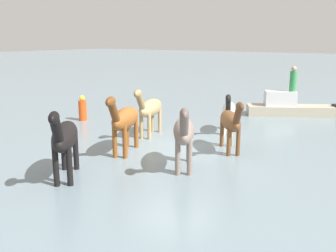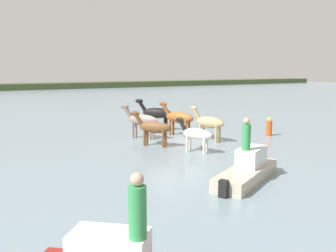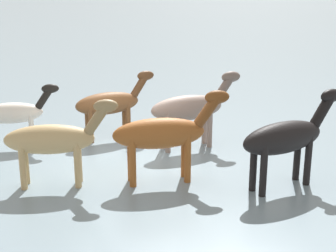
{
  "view_description": "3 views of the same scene",
  "coord_description": "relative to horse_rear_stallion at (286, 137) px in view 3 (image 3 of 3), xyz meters",
  "views": [
    {
      "loc": [
        -6.68,
        10.26,
        3.68
      ],
      "look_at": [
        -0.24,
        0.73,
        1.01
      ],
      "focal_mm": 40.89,
      "sensor_mm": 36.0,
      "label": 1
    },
    {
      "loc": [
        -10.33,
        -18.23,
        4.11
      ],
      "look_at": [
        0.11,
        0.52,
        0.76
      ],
      "focal_mm": 39.5,
      "sensor_mm": 36.0,
      "label": 2
    },
    {
      "loc": [
        11.49,
        3.24,
        4.52
      ],
      "look_at": [
        -0.11,
        1.0,
        0.9
      ],
      "focal_mm": 53.98,
      "sensor_mm": 36.0,
      "label": 3
    }
  ],
  "objects": [
    {
      "name": "horse_dun_straggler",
      "position": [
        0.88,
        -4.91,
        -0.07
      ],
      "size": [
        1.08,
        2.48,
        1.93
      ],
      "rotation": [
        0.0,
        0.0,
        1.85
      ],
      "color": "tan",
      "rests_on": "ground_plane"
    },
    {
      "name": "ground_plane",
      "position": [
        -0.97,
        -3.78,
        -1.13
      ],
      "size": [
        171.29,
        171.29,
        0.0
      ],
      "primitive_type": "plane",
      "color": "gray"
    },
    {
      "name": "horse_mid_herd",
      "position": [
        -1.39,
        -7.02,
        -0.22
      ],
      "size": [
        1.14,
        2.1,
        1.67
      ],
      "rotation": [
        0.0,
        0.0,
        1.97
      ],
      "color": "silver",
      "rests_on": "ground_plane"
    },
    {
      "name": "horse_dark_mare",
      "position": [
        0.2,
        -2.64,
        -0.01
      ],
      "size": [
        1.38,
        2.57,
        2.04
      ],
      "rotation": [
        0.0,
        0.0,
        1.96
      ],
      "color": "brown",
      "rests_on": "ground_plane"
    },
    {
      "name": "horse_rear_stallion",
      "position": [
        0.0,
        0.0,
        0.0
      ],
      "size": [
        2.02,
        2.29,
        2.06
      ],
      "rotation": [
        0.0,
        0.0,
        2.27
      ],
      "color": "black",
      "rests_on": "ground_plane"
    },
    {
      "name": "horse_pinto_flank",
      "position": [
        -2.55,
        -4.71,
        -0.12
      ],
      "size": [
        1.73,
        2.09,
        1.83
      ],
      "rotation": [
        0.0,
        0.0,
        2.23
      ],
      "color": "brown",
      "rests_on": "ground_plane"
    },
    {
      "name": "horse_chestnut_trailing",
      "position": [
        -2.18,
        -2.4,
        -0.04
      ],
      "size": [
        1.69,
        2.37,
        1.99
      ],
      "rotation": [
        0.0,
        0.0,
        2.13
      ],
      "color": "gray",
      "rests_on": "ground_plane"
    }
  ]
}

